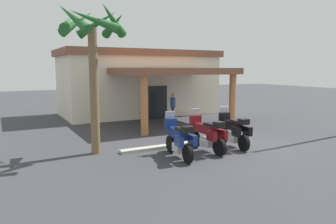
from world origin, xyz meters
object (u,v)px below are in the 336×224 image
motorcycle_black (234,130)px  palm_tree_roadside (92,40)px  motorcycle_maroon (207,134)px  pedestrian (173,105)px  motorcycle_blue (179,139)px  motel_building (140,82)px

motorcycle_black → palm_tree_roadside: (-5.33, 1.72, 3.58)m
motorcycle_maroon → motorcycle_black: 1.41m
motorcycle_maroon → pedestrian: pedestrian is taller
motorcycle_blue → palm_tree_roadside: 4.82m
motorcycle_blue → palm_tree_roadside: bearing=57.9°
motorcycle_maroon → motorcycle_black: bearing=-88.9°
motorcycle_black → palm_tree_roadside: 6.65m
motorcycle_blue → motorcycle_black: (2.82, 0.31, 0.00)m
motorcycle_blue → motorcycle_black: 2.83m
motorcycle_black → pedestrian: 6.98m
motorcycle_maroon → motel_building: bearing=-12.4°
motorcycle_black → palm_tree_roadside: palm_tree_roadside is taller
motorcycle_blue → pedestrian: bearing=-21.1°
motel_building → motorcycle_blue: bearing=-106.3°
motel_building → motorcycle_blue: motel_building is taller
motorcycle_blue → pedestrian: size_ratio=1.29×
motorcycle_black → pedestrian: bearing=0.1°
motel_building → palm_tree_roadside: 10.89m
motel_building → motorcycle_maroon: (-1.88, -10.80, -1.59)m
motorcycle_blue → motorcycle_maroon: size_ratio=1.00×
pedestrian → palm_tree_roadside: 8.81m
motel_building → palm_tree_roadside: size_ratio=1.95×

